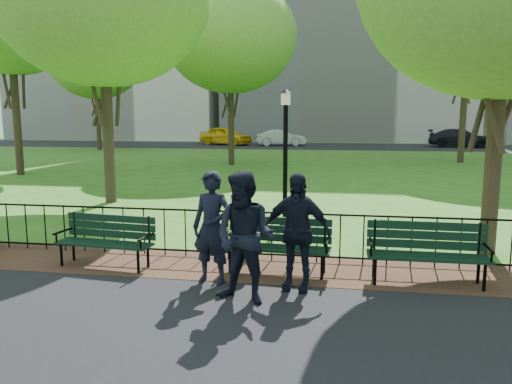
% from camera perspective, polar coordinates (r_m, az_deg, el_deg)
% --- Properties ---
extents(ground, '(120.00, 120.00, 0.00)m').
position_cam_1_polar(ground, '(7.20, -1.93, -12.32)').
color(ground, '#37661B').
extents(dirt_strip, '(60.00, 1.60, 0.01)m').
position_cam_1_polar(dirt_strip, '(8.59, 0.04, -8.67)').
color(dirt_strip, '#392217').
rests_on(dirt_strip, ground).
extents(far_street, '(70.00, 9.00, 0.01)m').
position_cam_1_polar(far_street, '(41.69, 7.51, 5.21)').
color(far_street, black).
rests_on(far_street, ground).
extents(iron_fence, '(24.06, 0.06, 1.00)m').
position_cam_1_polar(iron_fence, '(8.94, 0.56, -4.74)').
color(iron_fence, black).
rests_on(iron_fence, ground).
extents(apartment_west, '(22.00, 15.00, 26.00)m').
position_cam_1_polar(apartment_west, '(60.26, -14.37, 18.53)').
color(apartment_west, white).
rests_on(apartment_west, ground).
extents(park_bench_main, '(1.77, 0.65, 0.99)m').
position_cam_1_polar(park_bench_main, '(8.22, 0.75, -5.11)').
color(park_bench_main, black).
rests_on(park_bench_main, ground).
extents(park_bench_left_a, '(1.73, 0.70, 0.96)m').
position_cam_1_polar(park_bench_left_a, '(8.98, -16.68, -4.74)').
color(park_bench_left_a, black).
rests_on(park_bench_left_a, ground).
extents(park_bench_right_a, '(1.82, 0.60, 1.03)m').
position_cam_1_polar(park_bench_right_a, '(8.17, 18.97, -5.89)').
color(park_bench_right_a, black).
rests_on(park_bench_right_a, ground).
extents(lamppost, '(0.29, 0.29, 3.18)m').
position_cam_1_polar(lamppost, '(11.55, 3.37, 4.53)').
color(lamppost, black).
rests_on(lamppost, ground).
extents(tree_far_c, '(6.69, 6.69, 9.32)m').
position_cam_1_polar(tree_far_c, '(26.22, -2.94, 17.33)').
color(tree_far_c, '#2D2116').
rests_on(tree_far_c, ground).
extents(tree_far_e, '(8.68, 8.68, 12.10)m').
position_cam_1_polar(tree_far_e, '(29.96, 23.29, 19.33)').
color(tree_far_e, '#2D2116').
rests_on(tree_far_e, ground).
extents(tree_far_w, '(6.82, 6.82, 9.51)m').
position_cam_1_polar(tree_far_w, '(39.20, -17.89, 14.30)').
color(tree_far_w, '#2D2116').
rests_on(tree_far_w, ground).
extents(person_left, '(0.71, 0.54, 1.75)m').
position_cam_1_polar(person_left, '(7.70, -5.04, -4.06)').
color(person_left, black).
rests_on(person_left, asphalt_path).
extents(person_mid, '(0.98, 0.69, 1.83)m').
position_cam_1_polar(person_mid, '(6.86, -1.27, -5.27)').
color(person_mid, black).
rests_on(person_mid, asphalt_path).
extents(person_right, '(1.08, 0.58, 1.75)m').
position_cam_1_polar(person_right, '(7.41, 4.62, -4.54)').
color(person_right, black).
rests_on(person_right, asphalt_path).
extents(taxi, '(5.05, 3.65, 1.60)m').
position_cam_1_polar(taxi, '(43.05, -3.51, 6.46)').
color(taxi, yellow).
rests_on(taxi, far_street).
extents(sedan_silver, '(4.25, 2.11, 1.34)m').
position_cam_1_polar(sedan_silver, '(41.75, 2.88, 6.21)').
color(sedan_silver, '#B4B6BC').
rests_on(sedan_silver, far_street).
extents(sedan_dark, '(5.29, 2.94, 1.45)m').
position_cam_1_polar(sedan_dark, '(43.09, 22.38, 5.72)').
color(sedan_dark, black).
rests_on(sedan_dark, far_street).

